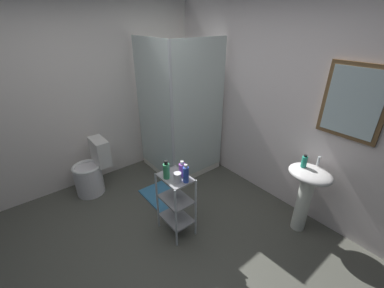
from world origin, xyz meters
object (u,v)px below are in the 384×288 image
(shower_stall, at_px, (179,143))
(rinse_cup, at_px, (178,177))
(body_wash_bottle_green, at_px, (166,171))
(hand_soap_bottle, at_px, (304,161))
(pedestal_sink, at_px, (307,187))
(shampoo_bottle_blue, at_px, (186,174))
(toilet, at_px, (92,172))
(conditioner_bottle_purple, at_px, (182,170))
(bath_mat, at_px, (162,196))
(storage_cart, at_px, (176,200))

(shower_stall, distance_m, rinse_cup, 1.44)
(body_wash_bottle_green, bearing_deg, hand_soap_bottle, 55.51)
(pedestal_sink, xyz_separation_m, hand_soap_bottle, (-0.08, -0.03, 0.29))
(body_wash_bottle_green, distance_m, shampoo_bottle_blue, 0.21)
(shower_stall, bearing_deg, toilet, -102.75)
(shower_stall, bearing_deg, conditioner_bottle_purple, -34.45)
(shower_stall, xyz_separation_m, bath_mat, (0.42, -0.62, -0.45))
(conditioner_bottle_purple, relative_size, rinse_cup, 1.80)
(shower_stall, distance_m, hand_soap_bottle, 1.89)
(hand_soap_bottle, xyz_separation_m, conditioner_bottle_purple, (-0.74, -1.03, -0.06))
(pedestal_sink, height_order, rinse_cup, rinse_cup)
(conditioner_bottle_purple, bearing_deg, shower_stall, 145.55)
(body_wash_bottle_green, height_order, shampoo_bottle_blue, body_wash_bottle_green)
(shower_stall, xyz_separation_m, pedestal_sink, (1.90, 0.32, 0.12))
(shower_stall, distance_m, body_wash_bottle_green, 1.39)
(toilet, relative_size, storage_cart, 1.03)
(conditioner_bottle_purple, xyz_separation_m, shampoo_bottle_blue, (0.11, -0.03, 0.01))
(hand_soap_bottle, height_order, shampoo_bottle_blue, hand_soap_bottle)
(shower_stall, bearing_deg, storage_cart, -37.69)
(hand_soap_bottle, relative_size, shampoo_bottle_blue, 0.71)
(shampoo_bottle_blue, bearing_deg, hand_soap_bottle, 59.18)
(hand_soap_bottle, xyz_separation_m, bath_mat, (-1.40, -0.92, -0.86))
(toilet, bearing_deg, hand_soap_bottle, 36.84)
(hand_soap_bottle, bearing_deg, bath_mat, -146.81)
(shower_stall, distance_m, shampoo_bottle_blue, 1.46)
(rinse_cup, bearing_deg, body_wash_bottle_green, -156.30)
(storage_cart, height_order, conditioner_bottle_purple, conditioner_bottle_purple)
(storage_cart, bearing_deg, conditioner_bottle_purple, 67.30)
(shower_stall, xyz_separation_m, shampoo_bottle_blue, (1.18, -0.77, 0.36))
(conditioner_bottle_purple, bearing_deg, hand_soap_bottle, 54.33)
(shampoo_bottle_blue, bearing_deg, storage_cart, -164.66)
(shower_stall, height_order, hand_soap_bottle, shower_stall)
(bath_mat, bearing_deg, toilet, -136.85)
(hand_soap_bottle, bearing_deg, shampoo_bottle_blue, -120.82)
(pedestal_sink, bearing_deg, toilet, -143.68)
(bath_mat, bearing_deg, hand_soap_bottle, 33.19)
(body_wash_bottle_green, xyz_separation_m, shampoo_bottle_blue, (0.18, 0.11, 0.00))
(shower_stall, bearing_deg, pedestal_sink, 9.72)
(storage_cart, bearing_deg, rinse_cup, -17.56)
(body_wash_bottle_green, relative_size, bath_mat, 0.34)
(toilet, height_order, hand_soap_bottle, hand_soap_bottle)
(toilet, distance_m, bath_mat, 1.02)
(bath_mat, bearing_deg, storage_cart, -16.69)
(storage_cart, distance_m, shampoo_bottle_blue, 0.42)
(storage_cart, xyz_separation_m, shampoo_bottle_blue, (0.13, 0.04, 0.39))
(storage_cart, height_order, shampoo_bottle_blue, shampoo_bottle_blue)
(conditioner_bottle_purple, relative_size, bath_mat, 0.29)
(hand_soap_bottle, bearing_deg, storage_cart, -124.94)
(shower_stall, xyz_separation_m, conditioner_bottle_purple, (1.07, -0.74, 0.35))
(toilet, bearing_deg, storage_cart, 19.56)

